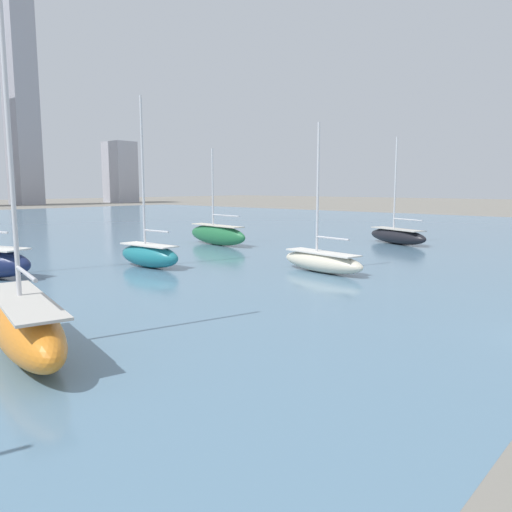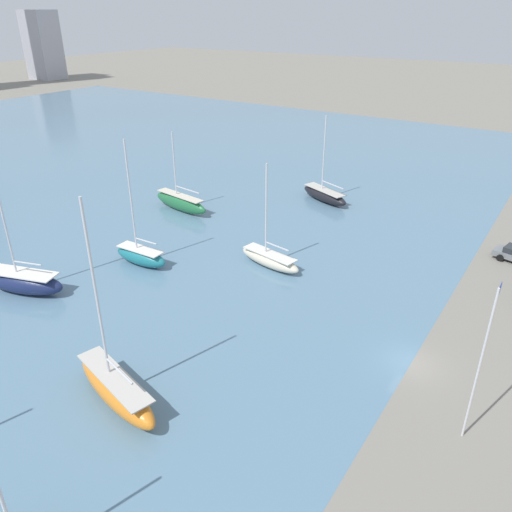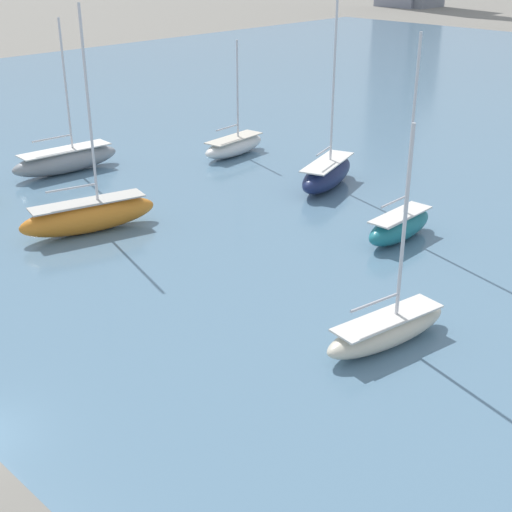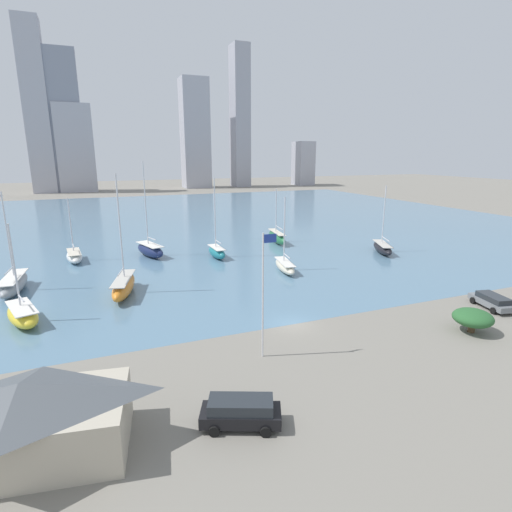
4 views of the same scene
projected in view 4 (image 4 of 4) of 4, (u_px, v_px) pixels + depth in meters
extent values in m
plane|color=gray|center=(292.00, 324.00, 40.77)|extent=(500.00, 500.00, 0.00)
cube|color=slate|center=(171.00, 221.00, 103.78)|extent=(180.00, 140.00, 0.00)
cube|color=#B2A893|center=(26.00, 430.00, 22.66)|extent=(11.91, 7.75, 3.30)
pyramid|color=#4C5156|center=(20.00, 394.00, 22.09)|extent=(11.91, 7.75, 1.35)
cylinder|color=silver|center=(263.00, 297.00, 33.02)|extent=(0.14, 0.14, 10.83)
cube|color=#1E3899|center=(270.00, 238.00, 32.03)|extent=(1.10, 0.03, 0.70)
cylinder|color=#4C3823|center=(471.00, 329.00, 38.97)|extent=(0.67, 0.67, 0.69)
ellipsoid|color=#285B2D|center=(473.00, 318.00, 38.69)|extent=(3.73, 3.73, 1.61)
cube|color=#A8A8B2|center=(36.00, 108.00, 172.99)|extent=(9.91, 9.68, 72.61)
cube|color=gray|center=(59.00, 159.00, 181.00)|extent=(15.04, 9.29, 29.47)
cube|color=gray|center=(64.00, 122.00, 177.69)|extent=(14.61, 7.52, 61.45)
cube|color=#A8A8B2|center=(76.00, 149.00, 183.54)|extent=(15.84, 12.98, 38.93)
cube|color=#A8A8B2|center=(195.00, 134.00, 203.47)|extent=(13.40, 12.05, 53.81)
cube|color=#9E9EA8|center=(240.00, 118.00, 208.83)|extent=(8.29, 10.78, 70.88)
cube|color=#A8A8B2|center=(303.00, 163.00, 224.95)|extent=(9.25, 11.63, 23.94)
ellipsoid|color=#19234C|center=(150.00, 250.00, 67.76)|extent=(4.91, 8.61, 2.14)
cube|color=silver|center=(150.00, 244.00, 67.51)|extent=(4.03, 7.06, 0.10)
cube|color=#2D2D33|center=(150.00, 254.00, 67.91)|extent=(0.61, 1.46, 0.96)
cylinder|color=silver|center=(145.00, 203.00, 66.27)|extent=(0.18, 0.18, 13.73)
cylinder|color=silver|center=(152.00, 239.00, 66.58)|extent=(1.05, 2.87, 0.14)
ellipsoid|color=black|center=(382.00, 248.00, 70.29)|extent=(5.32, 8.69, 1.69)
cube|color=#BCB7AD|center=(383.00, 244.00, 70.10)|extent=(4.36, 7.13, 0.10)
cube|color=#2D2D33|center=(382.00, 251.00, 70.41)|extent=(0.75, 1.48, 0.76)
cylinder|color=silver|center=(384.00, 215.00, 69.47)|extent=(0.18, 0.18, 10.03)
cylinder|color=silver|center=(386.00, 239.00, 68.34)|extent=(1.82, 4.03, 0.14)
ellipsoid|color=beige|center=(285.00, 266.00, 59.11)|extent=(3.24, 7.84, 1.52)
cube|color=silver|center=(285.00, 262.00, 58.94)|extent=(2.66, 6.43, 0.10)
cube|color=#2D2D33|center=(285.00, 269.00, 59.21)|extent=(0.39, 1.38, 0.68)
cylinder|color=silver|center=(284.00, 229.00, 58.30)|extent=(0.18, 0.18, 9.46)
cylinder|color=silver|center=(287.00, 256.00, 57.73)|extent=(0.67, 3.07, 0.14)
ellipsoid|color=orange|center=(124.00, 287.00, 49.07)|extent=(4.38, 9.63, 2.19)
cube|color=#BCB7AD|center=(123.00, 278.00, 48.81)|extent=(3.59, 7.90, 0.10)
cube|color=#2D2D33|center=(124.00, 291.00, 49.22)|extent=(0.58, 1.68, 0.98)
cylinder|color=silver|center=(120.00, 226.00, 47.92)|extent=(0.18, 0.18, 12.58)
cylinder|color=silver|center=(121.00, 272.00, 47.58)|extent=(0.98, 3.32, 0.14)
ellipsoid|color=#236B3D|center=(277.00, 237.00, 78.25)|extent=(3.03, 9.67, 2.18)
cube|color=beige|center=(277.00, 232.00, 77.99)|extent=(2.48, 7.93, 0.10)
cube|color=#2D2D33|center=(277.00, 240.00, 78.39)|extent=(0.40, 1.72, 0.98)
cylinder|color=silver|center=(276.00, 210.00, 77.63)|extent=(0.18, 0.18, 8.25)
cylinder|color=silver|center=(279.00, 228.00, 76.23)|extent=(0.78, 4.54, 0.14)
ellipsoid|color=yellow|center=(23.00, 315.00, 40.78)|extent=(4.64, 7.51, 1.84)
cube|color=silver|center=(21.00, 307.00, 40.57)|extent=(3.81, 6.16, 0.10)
cube|color=#2D2D33|center=(23.00, 320.00, 40.91)|extent=(0.55, 1.26, 0.83)
cylinder|color=silver|center=(14.00, 265.00, 39.90)|extent=(0.18, 0.18, 8.49)
cylinder|color=silver|center=(21.00, 298.00, 39.76)|extent=(0.92, 2.40, 0.14)
ellipsoid|color=white|center=(74.00, 256.00, 64.63)|extent=(3.04, 7.63, 1.65)
cube|color=beige|center=(74.00, 252.00, 64.44)|extent=(2.50, 6.25, 0.10)
cube|color=#2D2D33|center=(75.00, 259.00, 64.74)|extent=(0.29, 1.35, 0.74)
cylinder|color=silver|center=(71.00, 225.00, 63.85)|extent=(0.18, 0.18, 8.53)
cylinder|color=silver|center=(73.00, 246.00, 63.37)|extent=(0.44, 2.95, 0.14)
ellipsoid|color=gray|center=(14.00, 285.00, 50.05)|extent=(3.15, 9.74, 2.02)
cube|color=silver|center=(12.00, 277.00, 49.82)|extent=(2.58, 7.98, 0.10)
cube|color=#2D2D33|center=(14.00, 289.00, 50.19)|extent=(0.29, 1.73, 0.91)
cylinder|color=silver|center=(7.00, 234.00, 49.17)|extent=(0.18, 0.18, 10.54)
cylinder|color=silver|center=(9.00, 271.00, 48.58)|extent=(0.40, 3.51, 0.14)
ellipsoid|color=#1E757F|center=(217.00, 252.00, 66.95)|extent=(2.17, 6.55, 1.83)
cube|color=silver|center=(217.00, 247.00, 66.74)|extent=(1.78, 5.37, 0.10)
cube|color=#2D2D33|center=(217.00, 255.00, 67.07)|extent=(0.19, 1.17, 0.82)
cylinder|color=silver|center=(215.00, 213.00, 65.75)|extent=(0.18, 0.18, 11.42)
cylinder|color=silver|center=(218.00, 242.00, 65.61)|extent=(0.23, 2.88, 0.14)
cube|color=slate|center=(491.00, 302.00, 45.00)|extent=(3.07, 5.50, 0.62)
cube|color=#23282D|center=(494.00, 298.00, 44.66)|extent=(2.51, 3.93, 0.60)
cylinder|color=black|center=(473.00, 300.00, 46.44)|extent=(0.43, 0.78, 0.74)
cylinder|color=black|center=(489.00, 299.00, 46.79)|extent=(0.43, 0.78, 0.74)
cylinder|color=black|center=(493.00, 311.00, 43.37)|extent=(0.43, 0.78, 0.74)
cylinder|color=black|center=(510.00, 309.00, 43.72)|extent=(0.43, 0.78, 0.74)
cube|color=black|center=(241.00, 415.00, 25.38)|extent=(5.48, 3.82, 0.80)
cube|color=#23282D|center=(241.00, 405.00, 25.18)|extent=(4.45, 3.21, 0.75)
cylinder|color=black|center=(214.00, 431.00, 24.50)|extent=(0.76, 0.53, 0.70)
cylinder|color=black|center=(218.00, 411.00, 26.49)|extent=(0.76, 0.53, 0.70)
cylinder|color=black|center=(266.00, 432.00, 24.46)|extent=(0.76, 0.53, 0.70)
cylinder|color=black|center=(265.00, 411.00, 26.44)|extent=(0.76, 0.53, 0.70)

